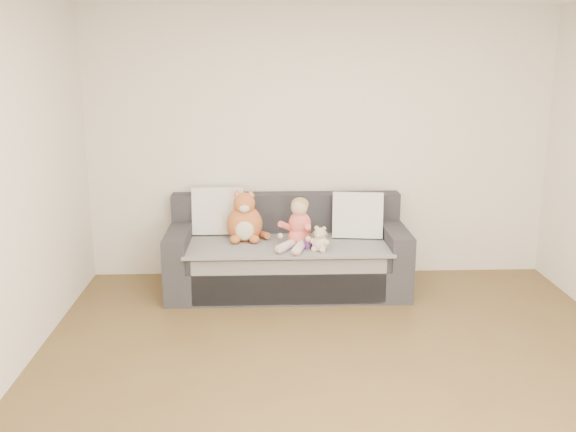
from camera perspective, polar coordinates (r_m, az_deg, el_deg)
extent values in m
plane|color=brown|center=(4.30, 5.58, -15.94)|extent=(5.00, 5.00, 0.00)
plane|color=white|center=(6.27, 2.82, 6.33)|extent=(4.50, 0.00, 4.50)
cube|color=#27272B|center=(6.05, -0.05, -5.17)|extent=(2.20, 0.90, 0.30)
cube|color=#27272B|center=(5.95, -0.04, -3.22)|extent=(1.90, 0.80, 0.15)
cube|color=#27272B|center=(6.24, -0.18, 0.23)|extent=(2.20, 0.20, 0.40)
cube|color=#27272B|center=(6.01, -9.64, -2.51)|extent=(0.20, 0.90, 0.30)
cube|color=#27272B|center=(6.08, 9.42, -2.31)|extent=(0.20, 0.90, 0.30)
cube|color=gray|center=(5.91, -0.04, -2.47)|extent=(1.85, 0.88, 0.02)
cube|color=gray|center=(5.61, 0.11, -5.93)|extent=(1.70, 0.02, 0.41)
cube|color=beige|center=(6.19, -6.23, 0.47)|extent=(0.50, 0.23, 0.46)
cube|color=beige|center=(6.25, 6.27, 0.21)|extent=(0.42, 0.24, 0.38)
cube|color=beige|center=(6.06, 6.20, 0.09)|extent=(0.49, 0.27, 0.44)
ellipsoid|color=#D85C4C|center=(5.80, 1.01, -1.83)|extent=(0.21, 0.17, 0.17)
ellipsoid|color=#D85C4C|center=(5.78, 1.05, -0.65)|extent=(0.20, 0.17, 0.22)
ellipsoid|color=#DBAA8C|center=(5.73, 1.01, 0.77)|extent=(0.15, 0.15, 0.15)
ellipsoid|color=tan|center=(5.74, 1.07, 1.06)|extent=(0.16, 0.16, 0.12)
cylinder|color=#D85C4C|center=(5.75, -0.13, -0.93)|extent=(0.18, 0.19, 0.14)
cylinder|color=#D85C4C|center=(5.69, 1.77, -1.11)|extent=(0.07, 0.21, 0.14)
ellipsoid|color=#DBAA8C|center=(5.71, -0.69, -1.78)|extent=(0.05, 0.05, 0.05)
ellipsoid|color=#DBAA8C|center=(5.63, 1.80, -2.03)|extent=(0.05, 0.05, 0.05)
cylinder|color=#E5B2C6|center=(5.67, -0.17, -2.69)|extent=(0.20, 0.27, 0.09)
cylinder|color=#E5B2C6|center=(5.63, 0.98, -2.81)|extent=(0.14, 0.28, 0.09)
ellipsoid|color=#DBAA8C|center=(5.56, -0.78, -3.09)|extent=(0.06, 0.08, 0.04)
ellipsoid|color=#DBAA8C|center=(5.51, 0.69, -3.25)|extent=(0.06, 0.08, 0.04)
ellipsoid|color=#AC5426|center=(5.97, -3.88, -0.71)|extent=(0.33, 0.28, 0.35)
ellipsoid|color=beige|center=(5.87, -3.88, -1.25)|extent=(0.17, 0.08, 0.19)
ellipsoid|color=#AC5426|center=(5.90, -3.92, 1.12)|extent=(0.20, 0.20, 0.20)
ellipsoid|color=beige|center=(5.82, -3.92, 0.67)|extent=(0.10, 0.06, 0.07)
cone|color=#AC5426|center=(5.91, -4.53, 2.10)|extent=(0.08, 0.08, 0.07)
cone|color=pink|center=(5.90, -4.53, 2.03)|extent=(0.05, 0.05, 0.04)
cone|color=#AC5426|center=(5.91, -3.34, 2.12)|extent=(0.08, 0.08, 0.07)
cone|color=pink|center=(5.90, -3.33, 2.05)|extent=(0.05, 0.05, 0.04)
ellipsoid|color=#AC5426|center=(5.87, -4.73, -2.09)|extent=(0.10, 0.12, 0.08)
ellipsoid|color=#AC5426|center=(5.87, -3.01, -2.06)|extent=(0.10, 0.12, 0.08)
cylinder|color=#AC5426|center=(6.04, -2.37, -1.63)|extent=(0.17, 0.22, 0.08)
ellipsoid|color=beige|center=(5.65, 2.87, -2.46)|extent=(0.14, 0.12, 0.14)
ellipsoid|color=beige|center=(5.61, 2.85, -1.55)|extent=(0.10, 0.10, 0.10)
ellipsoid|color=beige|center=(5.62, 2.55, -1.06)|extent=(0.04, 0.04, 0.04)
ellipsoid|color=beige|center=(5.60, 3.22, -1.13)|extent=(0.04, 0.04, 0.04)
ellipsoid|color=beige|center=(5.58, 2.71, -1.76)|extent=(0.04, 0.04, 0.04)
ellipsoid|color=beige|center=(5.65, 2.19, -2.22)|extent=(0.05, 0.05, 0.05)
ellipsoid|color=beige|center=(5.60, 3.44, -2.37)|extent=(0.05, 0.05, 0.05)
ellipsoid|color=beige|center=(5.63, 2.34, -2.96)|extent=(0.06, 0.06, 0.06)
ellipsoid|color=beige|center=(5.61, 3.09, -3.05)|extent=(0.06, 0.06, 0.06)
ellipsoid|color=white|center=(5.79, 2.64, -2.02)|extent=(0.16, 0.20, 0.14)
ellipsoid|color=white|center=(5.69, 3.07, -1.67)|extent=(0.09, 0.09, 0.09)
ellipsoid|color=black|center=(5.68, 2.72, -1.23)|extent=(0.03, 0.03, 0.03)
ellipsoid|color=black|center=(5.71, 3.28, -1.17)|extent=(0.03, 0.03, 0.03)
cylinder|color=#7B3898|center=(5.72, 1.79, -2.46)|extent=(0.08, 0.08, 0.08)
cone|color=green|center=(5.70, 1.79, -1.94)|extent=(0.08, 0.08, 0.03)
cylinder|color=green|center=(5.70, 1.40, -2.47)|extent=(0.02, 0.02, 0.06)
cylinder|color=green|center=(5.74, 2.18, -2.36)|extent=(0.02, 0.02, 0.06)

